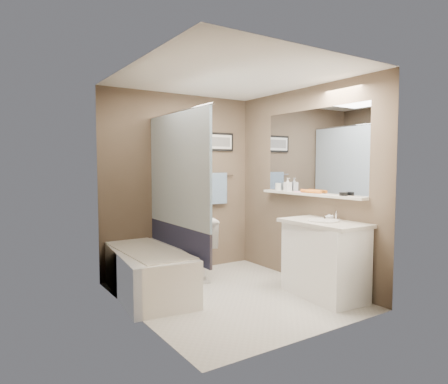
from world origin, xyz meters
TOP-DOWN VIEW (x-y plane):
  - ground at (0.00, 0.00)m, footprint 2.50×2.50m
  - ceiling at (0.00, 0.00)m, footprint 2.20×2.50m
  - wall_back at (0.00, 1.23)m, footprint 2.20×0.04m
  - wall_front at (0.00, -1.23)m, footprint 2.20×0.04m
  - wall_left at (-1.08, 0.00)m, footprint 0.04×2.50m
  - wall_right at (1.08, 0.00)m, footprint 0.04×2.50m
  - tile_surround at (-1.09, 0.50)m, footprint 0.02×1.55m
  - curtain_rod at (-0.40, 0.50)m, footprint 0.02×1.55m
  - curtain_upper at (-0.40, 0.50)m, footprint 0.03×1.45m
  - curtain_lower at (-0.40, 0.50)m, footprint 0.03×1.45m
  - mirror at (1.09, -0.15)m, footprint 0.02×1.60m
  - shelf at (1.04, -0.15)m, footprint 0.12×1.60m
  - towel_bar at (0.55, 1.22)m, footprint 0.60×0.02m
  - towel at (0.55, 1.20)m, footprint 0.34×0.05m
  - art_frame at (0.55, 1.23)m, footprint 0.62×0.02m
  - art_mat at (0.55, 1.22)m, footprint 0.56×0.00m
  - art_image at (0.55, 1.22)m, footprint 0.50×0.00m
  - door at (0.55, -1.24)m, footprint 0.80×0.02m
  - door_handle at (0.22, -1.19)m, footprint 0.10×0.02m
  - bathtub at (-0.75, 0.57)m, footprint 0.86×1.57m
  - tub_rim at (-0.75, 0.57)m, footprint 0.56×1.36m
  - toilet at (0.02, 0.87)m, footprint 0.65×0.88m
  - vanity at (0.85, -0.57)m, footprint 0.58×0.94m
  - countertop at (0.84, -0.57)m, footprint 0.54×0.96m
  - sink_basin at (0.83, -0.57)m, footprint 0.34×0.34m
  - faucet_spout at (1.03, -0.57)m, footprint 0.02×0.02m
  - faucet_knob at (1.03, -0.47)m, footprint 0.05×0.05m
  - candle_bowl_near at (1.04, -0.66)m, footprint 0.09×0.09m
  - hair_brush_front at (1.04, -0.22)m, footprint 0.07×0.22m
  - hair_brush_back at (1.04, -0.13)m, footprint 0.06×0.22m
  - pink_comb at (1.04, 0.02)m, footprint 0.03×0.16m
  - glass_jar at (1.04, 0.42)m, footprint 0.08×0.08m
  - soap_bottle at (1.04, 0.23)m, footprint 0.09×0.09m

SIDE VIEW (x-z plane):
  - ground at x=0.00m, z-range 0.00..0.00m
  - bathtub at x=-0.75m, z-range 0.00..0.50m
  - vanity at x=0.85m, z-range 0.00..0.80m
  - toilet at x=0.02m, z-range 0.00..0.80m
  - tub_rim at x=-0.75m, z-range 0.49..0.51m
  - curtain_lower at x=-0.40m, z-range 0.40..0.76m
  - countertop at x=0.84m, z-range 0.80..0.84m
  - sink_basin at x=0.83m, z-range 0.84..0.86m
  - faucet_knob at x=1.03m, z-range 0.84..0.90m
  - faucet_spout at x=1.03m, z-range 0.84..0.94m
  - tile_surround at x=-1.09m, z-range 0.00..2.00m
  - door at x=0.55m, z-range 0.00..2.00m
  - door_handle at x=0.22m, z-range 0.99..1.01m
  - shelf at x=1.04m, z-range 1.09..1.11m
  - pink_comb at x=1.04m, z-range 1.11..1.12m
  - towel at x=0.55m, z-range 0.90..1.34m
  - candle_bowl_near at x=1.04m, z-range 1.11..1.16m
  - hair_brush_front at x=1.04m, z-range 1.12..1.16m
  - hair_brush_back at x=1.04m, z-range 1.12..1.16m
  - glass_jar at x=1.04m, z-range 1.11..1.22m
  - wall_back at x=0.00m, z-range 0.00..2.40m
  - wall_front at x=0.00m, z-range 0.00..2.40m
  - wall_left at x=-1.08m, z-range 0.00..2.40m
  - wall_right at x=1.08m, z-range 0.00..2.40m
  - soap_bottle at x=1.04m, z-range 1.11..1.29m
  - towel_bar at x=0.55m, z-range 1.29..1.31m
  - curtain_upper at x=-0.40m, z-range 0.76..2.04m
  - mirror at x=1.09m, z-range 1.12..2.12m
  - art_frame at x=0.55m, z-range 1.65..1.91m
  - art_mat at x=0.55m, z-range 1.68..1.88m
  - art_image at x=0.55m, z-range 1.72..1.84m
  - curtain_rod at x=-0.40m, z-range 2.04..2.06m
  - ceiling at x=0.00m, z-range 2.36..2.40m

